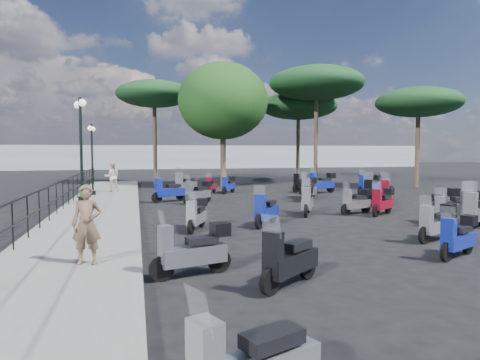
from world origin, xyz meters
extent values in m
plane|color=black|center=(0.00, 0.00, 0.00)|extent=(120.00, 120.00, 0.00)
cube|color=slate|center=(-6.50, 3.00, 0.07)|extent=(3.00, 30.00, 0.15)
cylinder|color=black|center=(-7.80, -3.36, 0.70)|extent=(0.04, 0.04, 1.10)
cylinder|color=black|center=(-7.80, -1.99, 0.70)|extent=(0.04, 0.04, 1.10)
cylinder|color=black|center=(-7.80, -0.62, 0.70)|extent=(0.04, 0.04, 1.10)
cylinder|color=black|center=(-7.80, 0.75, 0.70)|extent=(0.04, 0.04, 1.10)
cylinder|color=black|center=(-7.80, 2.12, 0.70)|extent=(0.04, 0.04, 1.10)
cylinder|color=black|center=(-7.80, 3.48, 0.70)|extent=(0.04, 0.04, 1.10)
cylinder|color=black|center=(-7.80, 4.85, 0.70)|extent=(0.04, 0.04, 1.10)
cylinder|color=black|center=(-7.80, 6.22, 0.70)|extent=(0.04, 0.04, 1.10)
cylinder|color=black|center=(-7.80, 7.59, 0.70)|extent=(0.04, 0.04, 1.10)
cylinder|color=black|center=(-7.80, 8.96, 0.70)|extent=(0.04, 0.04, 1.10)
cylinder|color=black|center=(-7.80, 10.33, 0.70)|extent=(0.04, 0.04, 1.10)
cylinder|color=black|center=(-7.80, 11.69, 0.70)|extent=(0.04, 0.04, 1.10)
cylinder|color=black|center=(-7.80, 13.06, 0.70)|extent=(0.04, 0.04, 1.10)
cylinder|color=black|center=(-7.80, 14.43, 0.70)|extent=(0.04, 0.04, 1.10)
cylinder|color=black|center=(-7.80, 15.80, 0.70)|extent=(0.04, 0.04, 1.10)
cube|color=black|center=(-7.80, 2.80, 1.23)|extent=(0.04, 26.00, 0.04)
cube|color=black|center=(-7.80, 2.80, 0.70)|extent=(0.04, 26.00, 0.04)
cylinder|color=black|center=(-7.34, 5.48, 0.28)|extent=(0.36, 0.36, 0.27)
cylinder|color=black|center=(-7.34, 5.48, 2.38)|extent=(0.12, 0.12, 4.47)
cylinder|color=black|center=(-7.34, 5.48, 4.45)|extent=(0.34, 0.97, 0.04)
sphere|color=white|center=(-7.49, 5.96, 4.34)|extent=(0.31, 0.31, 0.31)
sphere|color=white|center=(-7.19, 5.00, 4.34)|extent=(0.31, 0.31, 0.31)
cylinder|color=black|center=(-7.21, 8.71, 0.26)|extent=(0.28, 0.28, 0.21)
cylinder|color=black|center=(-7.21, 8.71, 1.92)|extent=(0.10, 0.10, 3.53)
cylinder|color=black|center=(-7.21, 8.71, 3.55)|extent=(0.09, 0.80, 0.04)
sphere|color=white|center=(-7.18, 9.11, 3.46)|extent=(0.25, 0.25, 0.25)
sphere|color=white|center=(-7.23, 8.31, 3.46)|extent=(0.25, 0.25, 0.25)
imported|color=brown|center=(-6.05, -5.00, 0.94)|extent=(0.63, 0.47, 1.57)
imported|color=beige|center=(-6.35, 10.20, 0.96)|extent=(0.88, 0.74, 1.62)
cube|color=black|center=(-3.90, -10.17, 0.68)|extent=(0.65, 0.49, 0.14)
plane|color=white|center=(-4.62, -10.46, 1.11)|extent=(0.21, 0.37, 0.36)
cylinder|color=black|center=(-4.66, -6.02, 0.23)|extent=(0.48, 0.22, 0.47)
cylinder|color=black|center=(-3.54, -5.71, 0.23)|extent=(0.48, 0.22, 0.47)
cube|color=#4F5056|center=(-4.05, -5.85, 0.41)|extent=(1.31, 0.65, 0.33)
cube|color=black|center=(-3.89, -5.81, 0.68)|extent=(0.64, 0.44, 0.14)
cube|color=#4F5056|center=(-4.59, -6.00, 0.68)|extent=(0.28, 0.34, 0.68)
plane|color=white|center=(-4.64, -6.01, 1.12)|extent=(0.17, 0.38, 0.36)
cube|color=black|center=(-3.52, -5.71, 0.86)|extent=(0.40, 0.39, 0.25)
cylinder|color=black|center=(-3.59, -1.76, 0.21)|extent=(0.26, 0.43, 0.43)
cylinder|color=black|center=(-3.14, -0.79, 0.21)|extent=(0.26, 0.43, 0.43)
cube|color=#A7A9B1|center=(-3.35, -1.24, 0.38)|extent=(0.77, 1.18, 0.30)
cube|color=black|center=(-3.28, -1.10, 0.63)|extent=(0.47, 0.60, 0.13)
cube|color=#A7A9B1|center=(-3.56, -1.70, 0.63)|extent=(0.33, 0.29, 0.63)
plane|color=white|center=(-3.59, -1.75, 1.03)|extent=(0.34, 0.21, 0.33)
cube|color=black|center=(-3.13, -0.78, 0.79)|extent=(0.39, 0.40, 0.23)
cylinder|color=black|center=(-1.48, -1.45, 0.24)|extent=(0.38, 0.44, 0.48)
cylinder|color=black|center=(-0.73, -0.51, 0.24)|extent=(0.38, 0.44, 0.48)
cube|color=navy|center=(-1.08, -0.94, 0.42)|extent=(1.08, 1.23, 0.34)
cube|color=black|center=(-0.97, -0.81, 0.70)|extent=(0.61, 0.66, 0.14)
cube|color=navy|center=(-1.43, -1.39, 0.70)|extent=(0.37, 0.36, 0.70)
plane|color=white|center=(-1.47, -1.44, 1.15)|extent=(0.35, 0.30, 0.37)
cylinder|color=black|center=(-4.19, 5.79, 0.25)|extent=(0.50, 0.31, 0.51)
cylinder|color=black|center=(-3.04, 6.33, 0.25)|extent=(0.50, 0.31, 0.51)
cube|color=navy|center=(-3.57, 6.08, 0.44)|extent=(1.40, 0.92, 0.36)
cube|color=black|center=(-3.41, 6.16, 0.74)|extent=(0.71, 0.56, 0.15)
cube|color=navy|center=(-4.11, 5.82, 0.74)|extent=(0.35, 0.39, 0.74)
plane|color=white|center=(-4.17, 5.79, 1.22)|extent=(0.25, 0.40, 0.39)
cylinder|color=black|center=(-2.94, 8.79, 0.27)|extent=(0.45, 0.46, 0.53)
cylinder|color=black|center=(-2.01, 9.74, 0.27)|extent=(0.45, 0.46, 0.53)
cube|color=gray|center=(-2.44, 9.31, 0.46)|extent=(1.27, 1.29, 0.38)
cube|color=black|center=(-2.30, 9.44, 0.77)|extent=(0.70, 0.71, 0.15)
cube|color=gray|center=(-2.88, 8.85, 0.77)|extent=(0.41, 0.41, 0.77)
plane|color=white|center=(-2.92, 8.81, 1.27)|extent=(0.36, 0.36, 0.41)
cylinder|color=black|center=(-2.98, -7.21, 0.24)|extent=(0.44, 0.37, 0.48)
cylinder|color=black|center=(-2.02, -6.49, 0.24)|extent=(0.44, 0.37, 0.48)
cube|color=black|center=(-2.46, -6.82, 0.42)|extent=(1.24, 1.06, 0.34)
cube|color=black|center=(-2.32, -6.72, 0.70)|extent=(0.66, 0.60, 0.14)
cube|color=black|center=(-2.91, -7.17, 0.70)|extent=(0.36, 0.37, 0.70)
plane|color=white|center=(-2.96, -7.20, 1.15)|extent=(0.29, 0.35, 0.37)
cylinder|color=black|center=(0.75, 0.28, 0.24)|extent=(0.31, 0.48, 0.49)
cylinder|color=black|center=(1.31, 1.37, 0.24)|extent=(0.31, 0.48, 0.49)
cube|color=gray|center=(1.05, 0.87, 0.43)|extent=(0.91, 1.34, 0.35)
cube|color=black|center=(1.13, 1.02, 0.71)|extent=(0.55, 0.68, 0.14)
cube|color=gray|center=(0.79, 0.35, 0.71)|extent=(0.37, 0.34, 0.71)
plane|color=white|center=(0.76, 0.30, 1.17)|extent=(0.38, 0.25, 0.38)
cube|color=black|center=(1.32, 1.39, 0.90)|extent=(0.45, 0.46, 0.27)
cylinder|color=black|center=(-2.90, 4.87, 0.23)|extent=(0.44, 0.35, 0.46)
cylinder|color=black|center=(-1.94, 5.53, 0.23)|extent=(0.44, 0.35, 0.46)
cube|color=#4F5056|center=(-2.38, 5.23, 0.41)|extent=(1.22, 0.99, 0.33)
cube|color=black|center=(-2.25, 5.32, 0.68)|extent=(0.64, 0.57, 0.14)
cube|color=#4F5056|center=(-2.83, 4.91, 0.68)|extent=(0.34, 0.36, 0.68)
plane|color=white|center=(-2.88, 4.88, 1.11)|extent=(0.27, 0.35, 0.36)
cube|color=black|center=(-1.93, 5.55, 0.85)|extent=(0.45, 0.44, 0.25)
cylinder|color=black|center=(-1.30, 8.96, 0.22)|extent=(0.27, 0.43, 0.43)
cylinder|color=black|center=(-0.82, 9.94, 0.22)|extent=(0.27, 0.43, 0.43)
cube|color=maroon|center=(-1.04, 9.49, 0.38)|extent=(0.79, 1.19, 0.31)
cube|color=black|center=(-0.97, 9.63, 0.63)|extent=(0.48, 0.61, 0.13)
cube|color=maroon|center=(-1.27, 9.03, 0.63)|extent=(0.33, 0.30, 0.63)
plane|color=white|center=(-1.29, 8.98, 1.04)|extent=(0.34, 0.22, 0.34)
cylinder|color=black|center=(1.34, -6.07, 0.21)|extent=(0.42, 0.27, 0.43)
cylinder|color=black|center=(2.31, -5.60, 0.21)|extent=(0.42, 0.27, 0.43)
cube|color=navy|center=(1.87, -5.82, 0.37)|extent=(1.17, 0.78, 0.30)
cube|color=black|center=(2.00, -5.75, 0.62)|extent=(0.60, 0.48, 0.12)
cube|color=navy|center=(1.41, -6.04, 0.62)|extent=(0.29, 0.33, 0.62)
plane|color=white|center=(1.36, -6.07, 1.03)|extent=(0.21, 0.34, 0.33)
cube|color=black|center=(2.32, -5.60, 0.78)|extent=(0.40, 0.39, 0.23)
cylinder|color=black|center=(2.04, -4.44, 0.22)|extent=(0.45, 0.26, 0.45)
cylinder|color=black|center=(3.07, -4.00, 0.22)|extent=(0.45, 0.26, 0.45)
cube|color=#A7A9B1|center=(2.60, -4.20, 0.39)|extent=(1.24, 0.76, 0.32)
cube|color=black|center=(2.75, -4.14, 0.65)|extent=(0.63, 0.48, 0.13)
cube|color=#A7A9B1|center=(2.11, -4.41, 0.65)|extent=(0.30, 0.34, 0.65)
plane|color=white|center=(2.06, -4.43, 1.07)|extent=(0.21, 0.36, 0.35)
cube|color=black|center=(3.09, -4.00, 0.82)|extent=(0.41, 0.40, 0.24)
cylinder|color=black|center=(2.37, 0.41, 0.22)|extent=(0.44, 0.23, 0.43)
cylinder|color=black|center=(3.39, 0.77, 0.22)|extent=(0.44, 0.23, 0.43)
cube|color=#A7A9B1|center=(2.92, 0.61, 0.38)|extent=(1.21, 0.68, 0.31)
cube|color=black|center=(3.07, 0.66, 0.63)|extent=(0.60, 0.44, 0.13)
cube|color=#A7A9B1|center=(2.44, 0.43, 0.63)|extent=(0.28, 0.32, 0.63)
plane|color=white|center=(2.39, 0.42, 1.04)|extent=(0.18, 0.35, 0.34)
cube|color=black|center=(3.41, 0.78, 0.80)|extent=(0.39, 0.38, 0.24)
cylinder|color=black|center=(3.24, -0.19, 0.23)|extent=(0.43, 0.34, 0.46)
cylinder|color=black|center=(4.17, 0.47, 0.23)|extent=(0.43, 0.34, 0.46)
cube|color=maroon|center=(3.74, 0.17, 0.40)|extent=(1.19, 0.98, 0.32)
cube|color=black|center=(3.87, 0.26, 0.67)|extent=(0.63, 0.56, 0.13)
cube|color=maroon|center=(3.30, -0.15, 0.67)|extent=(0.34, 0.35, 0.67)
plane|color=white|center=(3.26, -0.18, 1.09)|extent=(0.27, 0.34, 0.35)
cube|color=black|center=(4.18, 0.49, 0.84)|extent=(0.44, 0.44, 0.25)
cylinder|color=black|center=(2.46, 4.48, 0.25)|extent=(0.39, 0.46, 0.50)
cylinder|color=black|center=(3.24, 5.47, 0.25)|extent=(0.39, 0.46, 0.50)
cube|color=#4F5056|center=(2.88, 5.02, 0.44)|extent=(1.12, 1.29, 0.36)
cube|color=black|center=(2.99, 5.16, 0.73)|extent=(0.64, 0.69, 0.15)
cube|color=#4F5056|center=(2.51, 4.55, 0.73)|extent=(0.39, 0.38, 0.73)
plane|color=white|center=(2.48, 4.50, 1.20)|extent=(0.36, 0.31, 0.39)
cube|color=black|center=(3.25, 5.49, 0.92)|extent=(0.48, 0.49, 0.27)
cylinder|color=black|center=(-0.42, 8.89, 0.21)|extent=(0.33, 0.40, 0.43)
cylinder|color=black|center=(0.22, 9.75, 0.21)|extent=(0.33, 0.40, 0.43)
cube|color=navy|center=(-0.08, 9.36, 0.37)|extent=(0.94, 1.11, 0.30)
cube|color=black|center=(0.02, 9.48, 0.62)|extent=(0.53, 0.59, 0.12)
cube|color=navy|center=(-0.38, 8.95, 0.62)|extent=(0.33, 0.32, 0.62)
plane|color=white|center=(-0.41, 8.91, 1.03)|extent=(0.31, 0.26, 0.33)
cube|color=black|center=(0.23, 9.77, 0.79)|extent=(0.41, 0.41, 0.23)
cylinder|color=black|center=(4.37, -3.33, 0.26)|extent=(0.51, 0.37, 0.53)
cube|color=gray|center=(4.99, -2.96, 0.46)|extent=(1.42, 1.07, 0.37)
cube|color=black|center=(5.15, -2.86, 0.77)|extent=(0.74, 0.63, 0.15)
cube|color=gray|center=(4.45, -3.29, 0.77)|extent=(0.38, 0.41, 0.77)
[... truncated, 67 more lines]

